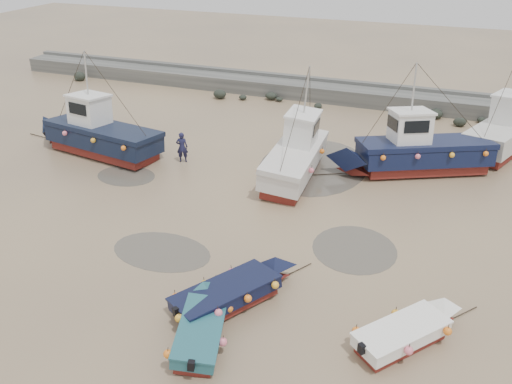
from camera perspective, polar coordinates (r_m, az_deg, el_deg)
ground at (r=22.67m, az=-2.64°, el=-6.14°), size 120.00×120.00×0.00m
seawall at (r=41.65m, az=9.26°, el=11.03°), size 60.00×4.92×1.50m
puddle_a at (r=22.67m, az=-10.73°, el=-6.67°), size 4.59×4.59×0.01m
puddle_b at (r=22.86m, az=11.18°, el=-6.39°), size 3.76×3.76×0.01m
puddle_c at (r=29.68m, az=-14.62°, el=1.82°), size 3.48×3.48×0.01m
puddle_d at (r=30.16m, az=6.58°, el=3.05°), size 6.39×6.39×0.01m
dinghy_1 at (r=19.33m, az=-2.41°, el=-11.18°), size 4.26×5.84×1.43m
dinghy_2 at (r=18.04m, az=-6.35°, el=-14.77°), size 2.42×5.33×1.43m
dinghy_3 at (r=18.51m, az=17.16°, el=-14.81°), size 4.19×4.71×1.43m
cabin_boat_0 at (r=32.77m, az=-17.96°, el=6.44°), size 10.77×4.06×6.22m
cabin_boat_1 at (r=28.50m, az=4.59°, el=4.55°), size 2.88×9.87×6.22m
cabin_boat_2 at (r=30.07m, az=17.67°, el=4.51°), size 10.19×6.17×6.22m
cabin_boat_3 at (r=35.23m, az=26.78°, el=6.34°), size 5.34×8.78×6.22m
person at (r=30.80m, az=-8.32°, el=3.47°), size 0.81×0.67×1.90m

